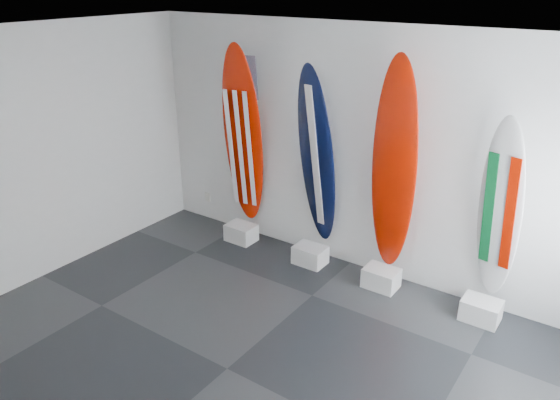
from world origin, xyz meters
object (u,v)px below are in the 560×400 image
Objects in this scene: surfboard_swiss at (394,167)px; surfboard_italy at (500,211)px; surfboard_usa at (243,138)px; surfboard_navy at (317,158)px.

surfboard_swiss reaches higher than surfboard_italy.
surfboard_usa is 3.32m from surfboard_italy.
surfboard_usa is 1.06× the size of surfboard_navy.
surfboard_navy is at bearing -168.28° from surfboard_italy.
surfboard_usa is 1.22× the size of surfboard_italy.
surfboard_italy is (3.31, 0.00, -0.22)m from surfboard_usa.
surfboard_navy is 1.00m from surfboard_swiss.
surfboard_swiss is 1.23× the size of surfboard_italy.
surfboard_navy is 0.94× the size of surfboard_swiss.
surfboard_italy is at bearing -9.22° from surfboard_usa.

